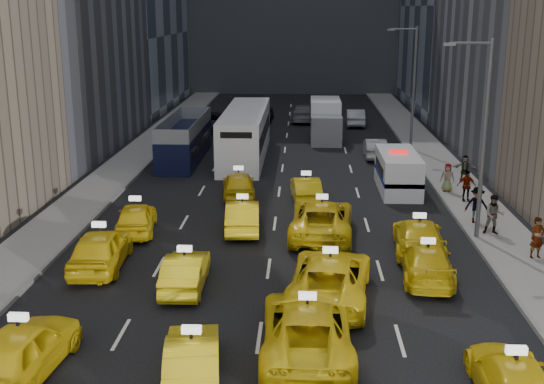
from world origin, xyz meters
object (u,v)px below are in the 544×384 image
Objects in this scene: box_truck at (325,121)px; city_bus at (245,134)px; double_decker at (185,139)px; pedestrian_0 at (537,238)px; nypd_van at (398,172)px.

city_bus is at bearing -133.67° from box_truck.
box_truck reaches higher than double_decker.
box_truck is at bearing 45.04° from double_decker.
double_decker is 1.48× the size of box_truck.
pedestrian_0 is at bearing -40.29° from double_decker.
nypd_van is at bearing -23.28° from double_decker.
double_decker is 5.90× the size of pedestrian_0.
pedestrian_0 is (7.98, -26.92, -0.51)m from box_truck.
pedestrian_0 is (13.81, -19.79, -0.67)m from city_bus.
pedestrian_0 is (17.95, -18.89, -0.43)m from double_decker.
nypd_van is 15.70m from double_decker.
double_decker is at bearing 118.03° from pedestrian_0.
city_bus is at bearing 109.42° from pedestrian_0.
pedestrian_0 is at bearing -77.88° from box_truck.
box_truck is at bearing 51.25° from city_bus.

